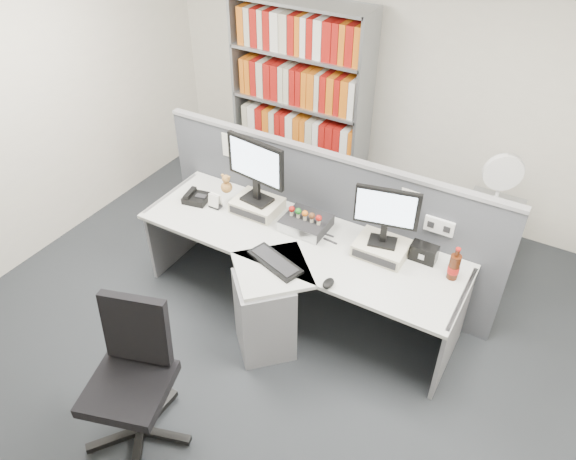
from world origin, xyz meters
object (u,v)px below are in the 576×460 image
Objects in this scene: desktop_pc at (306,223)px; office_chair at (133,372)px; desk at (284,281)px; desk_calendar at (215,202)px; monitor_right at (386,212)px; cola_bottle at (454,267)px; shelving_unit at (300,105)px; keyboard at (275,262)px; speaker at (424,253)px; monitor_left at (256,166)px; desk_fan at (502,176)px; mouse at (328,283)px; filing_cabinet at (483,243)px; desk_phone at (196,198)px.

desktop_pc is 1.71m from office_chair.
desk_calendar is (-0.81, 0.25, 0.32)m from desk.
cola_bottle is (0.54, 0.00, -0.28)m from monitor_right.
shelving_unit is 3.22m from office_chair.
desktop_pc is 0.49m from keyboard.
monitor_right is 0.44m from speaker.
monitor_left is at bearing 178.70° from desktop_pc.
monitor_left is 2.80× the size of speaker.
desktop_pc is at bearing -1.30° from monitor_left.
desk_fan is at bearing 60.23° from office_chair.
keyboard is at bearing -156.70° from cola_bottle.
desk_fan is (0.59, 1.02, -0.07)m from monitor_right.
desk_fan is (1.68, 1.02, -0.11)m from monitor_left.
shelving_unit reaches higher than mouse.
shelving_unit is 2.24m from filing_cabinet.
keyboard is 1.24m from office_chair.
desk_fan is at bearing 27.71° from desk_phone.
desktop_pc is 0.94m from speaker.
office_chair reaches higher than keyboard.
desk_calendar is 1.63m from office_chair.
shelving_unit is at bearing 100.08° from office_chair.
desk_calendar is 0.24× the size of desk_fan.
desk_fan is (1.20, 1.40, 0.58)m from desk.
desk_calendar is at bearing 155.68° from keyboard.
keyboard is 1.98m from filing_cabinet.
monitor_left reaches higher than desk_phone.
desk is at bearing -130.61° from desk_fan.
desk_calendar reaches higher than desktop_pc.
shelving_unit reaches higher than desktop_pc.
desk_calendar is 2.36m from filing_cabinet.
desk_fan is 0.51× the size of office_chair.
desktop_pc reaches higher than mouse.
desk is 22.68× the size of mouse.
desk_fan is (0.29, 0.93, 0.25)m from speaker.
shelving_unit is (0.11, 1.61, 0.22)m from desk_phone.
keyboard reaches higher than desk.
monitor_right reaches higher than keyboard.
desk_phone is (-1.01, 0.24, 0.30)m from desk.
cola_bottle is 2.53m from shelving_unit.
shelving_unit reaches higher than cola_bottle.
monitor_left is 4.31× the size of desk_calendar.
desk_fan reaches higher than speaker.
monitor_left is at bearing -74.17° from shelving_unit.
desk is 0.49m from desktop_pc.
desk_phone is (-1.00, 0.35, 0.02)m from keyboard.
shelving_unit is at bearing 142.72° from speaker.
desktop_pc reaches higher than keyboard.
keyboard is 2.43× the size of speaker.
shelving_unit is (-0.42, 1.46, -0.17)m from monitor_left.
filing_cabinet is (1.68, 1.02, -0.80)m from monitor_left.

